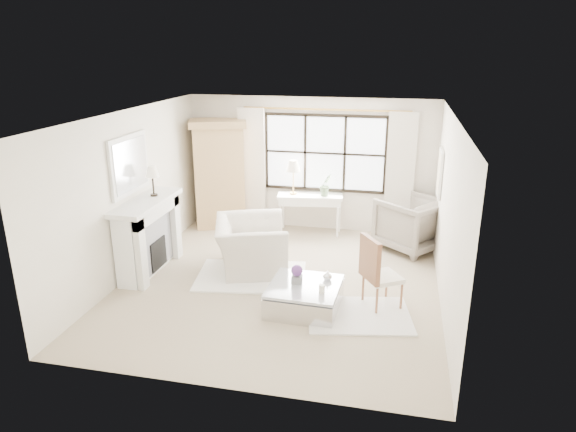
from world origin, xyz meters
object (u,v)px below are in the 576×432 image
club_armchair (251,245)px  coffee_table (304,297)px  armoire (220,173)px  console_table (310,214)px

club_armchair → coffee_table: 1.67m
club_armchair → armoire: bearing=13.7°
console_table → armoire: bearing=171.5°
armoire → console_table: armoire is taller
armoire → club_armchair: armoire is taller
console_table → club_armchair: 2.09m
armoire → coffee_table: bearing=-72.0°
console_table → club_armchair: size_ratio=1.02×
armoire → club_armchair: (1.24, -2.01, -0.71)m
console_table → club_armchair: bearing=-116.4°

